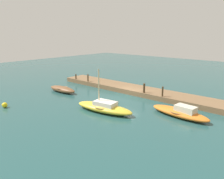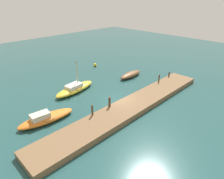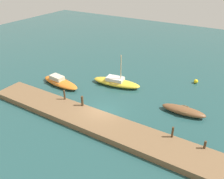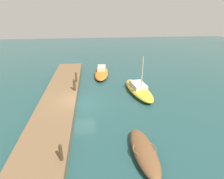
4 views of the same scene
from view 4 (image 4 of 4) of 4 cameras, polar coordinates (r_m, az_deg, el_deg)
name	(u,v)px [view 4 (image 4 of 4)]	position (r m, az deg, el deg)	size (l,w,h in m)	color
ground_plane	(81,104)	(17.60, -9.66, -4.45)	(84.00, 84.00, 0.00)	#234C4C
dock_platform	(58,102)	(17.72, -16.20, -3.84)	(23.96, 3.24, 0.58)	brown
motorboat_orange	(102,72)	(24.64, -3.24, 5.28)	(5.76, 2.31, 1.12)	orange
rowboat_brown	(144,151)	(11.82, 9.89, -18.28)	(4.46, 1.49, 0.75)	brown
sailboat_yellow	(139,89)	(19.55, 8.22, 0.10)	(6.28, 2.70, 4.06)	gold
mooring_post_west	(76,77)	(21.17, -11.02, 3.75)	(0.19, 0.19, 1.10)	#47331E
mooring_post_mid_west	(74,85)	(18.95, -11.52, 1.29)	(0.25, 0.25, 1.09)	#47331E
mooring_post_mid_east	(61,153)	(10.89, -15.53, -18.27)	(0.18, 0.18, 1.02)	#47331E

